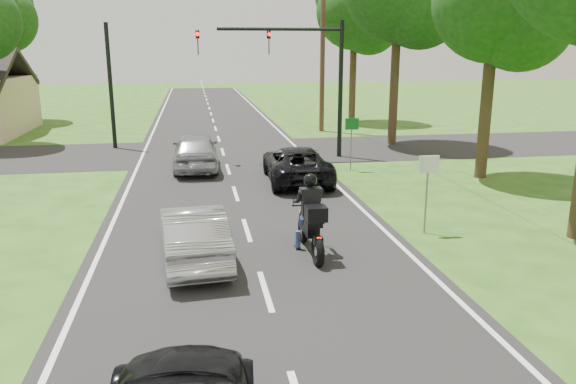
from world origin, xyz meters
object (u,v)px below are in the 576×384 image
object	(u,v)px
dark_suv	(297,164)
silver_suv	(196,151)
utility_pole_far	(323,43)
sign_white	(428,175)
motorcycle_rider	(311,223)
silver_sedan	(193,233)
sign_green	(352,131)
traffic_signal	(300,64)

from	to	relation	value
dark_suv	silver_suv	size ratio (longest dim) A/B	1.07
silver_suv	utility_pole_far	xyz separation A→B (m)	(7.48, 9.76, 4.31)
silver_suv	sign_white	xyz separation A→B (m)	(5.98, -9.26, 0.83)
motorcycle_rider	sign_white	size ratio (longest dim) A/B	1.10
silver_sedan	dark_suv	bearing A→B (deg)	-121.94
sign_white	sign_green	bearing A→B (deg)	88.57
dark_suv	utility_pole_far	distance (m)	13.83
silver_suv	traffic_signal	world-z (taller)	traffic_signal
silver_sedan	sign_green	distance (m)	11.05
sign_white	sign_green	distance (m)	8.00
silver_suv	traffic_signal	size ratio (longest dim) A/B	0.70
silver_sedan	sign_green	world-z (taller)	sign_green
motorcycle_rider	sign_white	distance (m)	3.61
motorcycle_rider	dark_suv	distance (m)	7.61
traffic_signal	motorcycle_rider	bearing A→B (deg)	-99.35
traffic_signal	sign_white	size ratio (longest dim) A/B	3.00
utility_pole_far	sign_white	size ratio (longest dim) A/B	4.71
dark_suv	silver_sedan	distance (m)	8.40
sign_green	traffic_signal	bearing A→B (deg)	117.38
utility_pole_far	motorcycle_rider	bearing A→B (deg)	-103.58
motorcycle_rider	traffic_signal	xyz separation A→B (m)	(1.99, 12.07, 3.35)
silver_sedan	sign_white	bearing A→B (deg)	-175.59
sign_green	utility_pole_far	bearing A→B (deg)	83.27
traffic_signal	silver_sedan	bearing A→B (deg)	-111.62
motorcycle_rider	silver_suv	bearing A→B (deg)	103.09
dark_suv	silver_sedan	bearing A→B (deg)	64.82
motorcycle_rider	silver_sedan	world-z (taller)	motorcycle_rider
traffic_signal	sign_green	xyz separation A→B (m)	(1.56, -3.02, -2.54)
motorcycle_rider	silver_suv	distance (m)	10.64
utility_pole_far	sign_green	world-z (taller)	utility_pole_far
dark_suv	sign_green	size ratio (longest dim) A/B	2.23
motorcycle_rider	utility_pole_far	distance (m)	21.10
motorcycle_rider	sign_white	world-z (taller)	sign_white
traffic_signal	utility_pole_far	xyz separation A→B (m)	(2.86, 8.00, 0.95)
sign_white	motorcycle_rider	bearing A→B (deg)	-162.50
dark_suv	sign_white	size ratio (longest dim) A/B	2.23
traffic_signal	sign_white	bearing A→B (deg)	-82.95
silver_sedan	motorcycle_rider	bearing A→B (deg)	174.12
motorcycle_rider	traffic_signal	bearing A→B (deg)	79.41
silver_suv	sign_green	size ratio (longest dim) A/B	2.09
silver_sedan	sign_green	bearing A→B (deg)	-130.04
silver_suv	utility_pole_far	distance (m)	13.04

